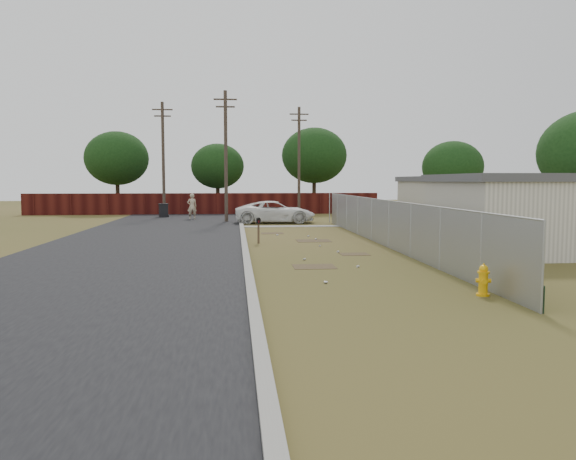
{
  "coord_description": "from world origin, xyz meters",
  "views": [
    {
      "loc": [
        -3.39,
        -23.21,
        2.83
      ],
      "look_at": [
        -1.53,
        -3.52,
        1.1
      ],
      "focal_mm": 35.0,
      "sensor_mm": 36.0,
      "label": 1
    }
  ],
  "objects": [
    {
      "name": "utility_poles",
      "position": [
        -3.67,
        20.67,
        4.69
      ],
      "size": [
        12.6,
        8.24,
        9.0
      ],
      "color": "#44362D",
      "rests_on": "ground"
    },
    {
      "name": "street",
      "position": [
        -6.76,
        8.05,
        0.02
      ],
      "size": [
        15.1,
        60.0,
        0.12
      ],
      "color": "black",
      "rests_on": "ground"
    },
    {
      "name": "horizon_trees",
      "position": [
        0.84,
        23.56,
        4.63
      ],
      "size": [
        33.32,
        31.94,
        7.78
      ],
      "color": "#342517",
      "rests_on": "ground"
    },
    {
      "name": "privacy_fence",
      "position": [
        -6.0,
        25.0,
        0.9
      ],
      "size": [
        30.0,
        0.12,
        1.8
      ],
      "primitive_type": "cube",
      "color": "#47140F",
      "rests_on": "ground"
    },
    {
      "name": "chainlink_fence",
      "position": [
        3.12,
        1.03,
        0.8
      ],
      "size": [
        0.1,
        27.06,
        2.02
      ],
      "color": "#95999E",
      "rests_on": "ground"
    },
    {
      "name": "fire_hydrant",
      "position": [
        2.7,
        -10.06,
        0.38
      ],
      "size": [
        0.39,
        0.4,
        0.81
      ],
      "color": "#F9B40D",
      "rests_on": "ground"
    },
    {
      "name": "scattered_litter",
      "position": [
        -0.1,
        -0.45,
        0.04
      ],
      "size": [
        2.0,
        13.87,
        0.07
      ],
      "color": "silver",
      "rests_on": "ground"
    },
    {
      "name": "houses",
      "position": [
        9.7,
        3.13,
        1.56
      ],
      "size": [
        9.3,
        17.24,
        3.1
      ],
      "color": "silver",
      "rests_on": "ground"
    },
    {
      "name": "pedestrian",
      "position": [
        -6.57,
        18.75,
        0.96
      ],
      "size": [
        0.77,
        0.58,
        1.91
      ],
      "primitive_type": "imported",
      "rotation": [
        0.0,
        0.0,
        3.33
      ],
      "color": "tan",
      "rests_on": "ground"
    },
    {
      "name": "trash_bin",
      "position": [
        -8.99,
        21.45,
        0.55
      ],
      "size": [
        0.87,
        0.86,
        1.07
      ],
      "color": "black",
      "rests_on": "ground"
    },
    {
      "name": "pickup_truck",
      "position": [
        -0.71,
        14.47,
        0.75
      ],
      "size": [
        5.4,
        2.53,
        1.49
      ],
      "primitive_type": "imported",
      "rotation": [
        0.0,
        0.0,
        1.56
      ],
      "color": "white",
      "rests_on": "ground"
    },
    {
      "name": "mailbox",
      "position": [
        -2.34,
        2.14,
        0.94
      ],
      "size": [
        0.19,
        0.51,
        1.19
      ],
      "color": "brown",
      "rests_on": "ground"
    },
    {
      "name": "ground",
      "position": [
        0.0,
        0.0,
        0.0
      ],
      "size": [
        120.0,
        120.0,
        0.0
      ],
      "primitive_type": "plane",
      "color": "brown",
      "rests_on": "ground"
    }
  ]
}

